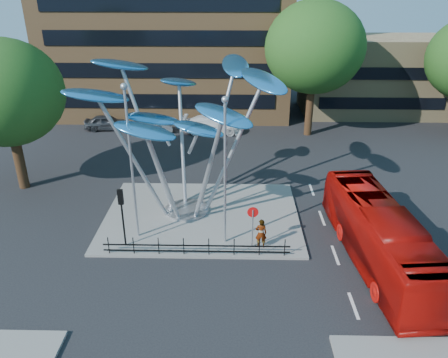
{
  "coord_description": "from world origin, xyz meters",
  "views": [
    {
      "loc": [
        0.92,
        -17.8,
        13.67
      ],
      "look_at": [
        0.43,
        4.0,
        3.56
      ],
      "focal_mm": 35.0,
      "sensor_mm": 36.0,
      "label": 1
    }
  ],
  "objects_px": {
    "street_lamp_left": "(130,151)",
    "leaf_sculpture": "(182,107)",
    "tree_right": "(315,48)",
    "street_lamp_right": "(225,160)",
    "red_bus": "(380,236)",
    "pedestrian": "(261,233)",
    "parked_car_right": "(212,125)",
    "tree_left": "(5,93)",
    "no_entry_sign_island": "(253,220)",
    "parked_car_left": "(107,122)",
    "parked_car_mid": "(151,126)",
    "traffic_light_island": "(121,206)"
  },
  "relations": [
    {
      "from": "red_bus",
      "to": "traffic_light_island",
      "type": "bearing_deg",
      "value": 170.48
    },
    {
      "from": "parked_car_left",
      "to": "parked_car_mid",
      "type": "xyz_separation_m",
      "value": [
        4.5,
        -0.84,
        -0.06
      ]
    },
    {
      "from": "no_entry_sign_island",
      "to": "red_bus",
      "type": "bearing_deg",
      "value": -9.15
    },
    {
      "from": "tree_left",
      "to": "red_bus",
      "type": "distance_m",
      "value": 24.62
    },
    {
      "from": "red_bus",
      "to": "parked_car_right",
      "type": "distance_m",
      "value": 22.92
    },
    {
      "from": "tree_right",
      "to": "red_bus",
      "type": "xyz_separation_m",
      "value": [
        0.5,
        -20.53,
        -6.45
      ]
    },
    {
      "from": "no_entry_sign_island",
      "to": "parked_car_mid",
      "type": "bearing_deg",
      "value": 114.55
    },
    {
      "from": "street_lamp_right",
      "to": "parked_car_left",
      "type": "height_order",
      "value": "street_lamp_right"
    },
    {
      "from": "tree_right",
      "to": "parked_car_mid",
      "type": "xyz_separation_m",
      "value": [
        -14.97,
        0.16,
        -7.37
      ]
    },
    {
      "from": "red_bus",
      "to": "leaf_sculpture",
      "type": "bearing_deg",
      "value": 148.6
    },
    {
      "from": "street_lamp_left",
      "to": "parked_car_right",
      "type": "relative_size",
      "value": 1.56
    },
    {
      "from": "pedestrian",
      "to": "street_lamp_left",
      "type": "bearing_deg",
      "value": -9.16
    },
    {
      "from": "pedestrian",
      "to": "parked_car_left",
      "type": "xyz_separation_m",
      "value": [
        -13.95,
        20.5,
        -0.28
      ]
    },
    {
      "from": "no_entry_sign_island",
      "to": "street_lamp_right",
      "type": "bearing_deg",
      "value": 162.13
    },
    {
      "from": "parked_car_mid",
      "to": "tree_left",
      "type": "bearing_deg",
      "value": 142.12
    },
    {
      "from": "street_lamp_left",
      "to": "no_entry_sign_island",
      "type": "height_order",
      "value": "street_lamp_left"
    },
    {
      "from": "tree_left",
      "to": "leaf_sculpture",
      "type": "relative_size",
      "value": 0.81
    },
    {
      "from": "red_bus",
      "to": "parked_car_mid",
      "type": "xyz_separation_m",
      "value": [
        -15.47,
        20.69,
        -0.92
      ]
    },
    {
      "from": "street_lamp_left",
      "to": "red_bus",
      "type": "bearing_deg",
      "value": -8.88
    },
    {
      "from": "tree_right",
      "to": "street_lamp_right",
      "type": "distance_m",
      "value": 20.64
    },
    {
      "from": "parked_car_right",
      "to": "parked_car_mid",
      "type": "bearing_deg",
      "value": 93.02
    },
    {
      "from": "tree_left",
      "to": "no_entry_sign_island",
      "type": "bearing_deg",
      "value": -25.07
    },
    {
      "from": "street_lamp_left",
      "to": "pedestrian",
      "type": "bearing_deg",
      "value": -8.16
    },
    {
      "from": "parked_car_left",
      "to": "tree_right",
      "type": "bearing_deg",
      "value": -97.62
    },
    {
      "from": "leaf_sculpture",
      "to": "traffic_light_island",
      "type": "bearing_deg",
      "value": -125.04
    },
    {
      "from": "leaf_sculpture",
      "to": "pedestrian",
      "type": "relative_size",
      "value": 7.38
    },
    {
      "from": "tree_left",
      "to": "leaf_sculpture",
      "type": "bearing_deg",
      "value": -15.55
    },
    {
      "from": "street_lamp_left",
      "to": "leaf_sculpture",
      "type": "bearing_deg",
      "value": 52.6
    },
    {
      "from": "leaf_sculpture",
      "to": "red_bus",
      "type": "bearing_deg",
      "value": -26.25
    },
    {
      "from": "parked_car_mid",
      "to": "traffic_light_island",
      "type": "bearing_deg",
      "value": 177.87
    },
    {
      "from": "street_lamp_right",
      "to": "parked_car_right",
      "type": "distance_m",
      "value": 19.8
    },
    {
      "from": "red_bus",
      "to": "parked_car_mid",
      "type": "distance_m",
      "value": 25.86
    },
    {
      "from": "street_lamp_right",
      "to": "no_entry_sign_island",
      "type": "distance_m",
      "value": 3.64
    },
    {
      "from": "tree_right",
      "to": "street_lamp_right",
      "type": "relative_size",
      "value": 1.46
    },
    {
      "from": "tree_left",
      "to": "street_lamp_right",
      "type": "relative_size",
      "value": 1.24
    },
    {
      "from": "tree_right",
      "to": "pedestrian",
      "type": "height_order",
      "value": "tree_right"
    },
    {
      "from": "tree_left",
      "to": "pedestrian",
      "type": "height_order",
      "value": "tree_left"
    },
    {
      "from": "pedestrian",
      "to": "parked_car_mid",
      "type": "distance_m",
      "value": 21.82
    },
    {
      "from": "pedestrian",
      "to": "parked_car_right",
      "type": "bearing_deg",
      "value": -80.76
    },
    {
      "from": "street_lamp_left",
      "to": "pedestrian",
      "type": "height_order",
      "value": "street_lamp_left"
    },
    {
      "from": "leaf_sculpture",
      "to": "street_lamp_right",
      "type": "xyz_separation_m",
      "value": [
        2.57,
        -3.68,
        -1.78
      ]
    },
    {
      "from": "traffic_light_island",
      "to": "parked_car_mid",
      "type": "height_order",
      "value": "traffic_light_island"
    },
    {
      "from": "red_bus",
      "to": "parked_car_left",
      "type": "relative_size",
      "value": 2.65
    },
    {
      "from": "leaf_sculpture",
      "to": "tree_right",
      "type": "bearing_deg",
      "value": 56.69
    },
    {
      "from": "traffic_light_island",
      "to": "no_entry_sign_island",
      "type": "xyz_separation_m",
      "value": [
        7.0,
        0.02,
        -0.8
      ]
    },
    {
      "from": "street_lamp_left",
      "to": "red_bus",
      "type": "distance_m",
      "value": 13.69
    },
    {
      "from": "parked_car_right",
      "to": "tree_left",
      "type": "bearing_deg",
      "value": 135.55
    },
    {
      "from": "street_lamp_left",
      "to": "pedestrian",
      "type": "xyz_separation_m",
      "value": [
        6.98,
        -1.0,
        -4.34
      ]
    },
    {
      "from": "no_entry_sign_island",
      "to": "parked_car_right",
      "type": "distance_m",
      "value": 20.02
    },
    {
      "from": "no_entry_sign_island",
      "to": "parked_car_mid",
      "type": "height_order",
      "value": "no_entry_sign_island"
    }
  ]
}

